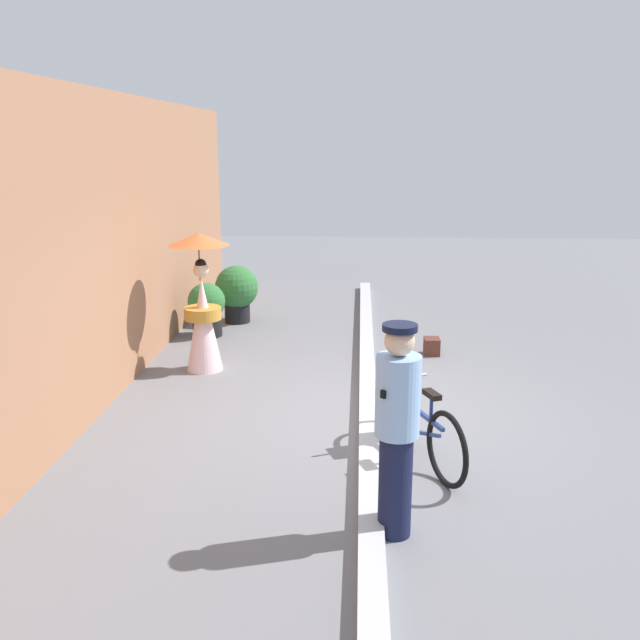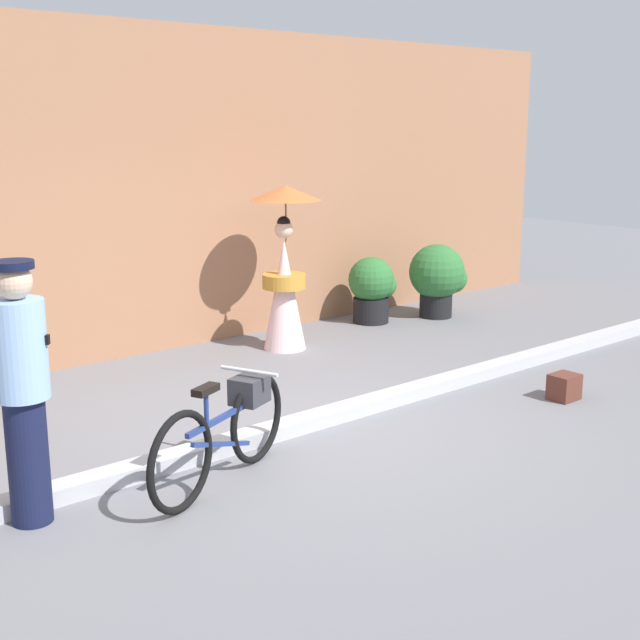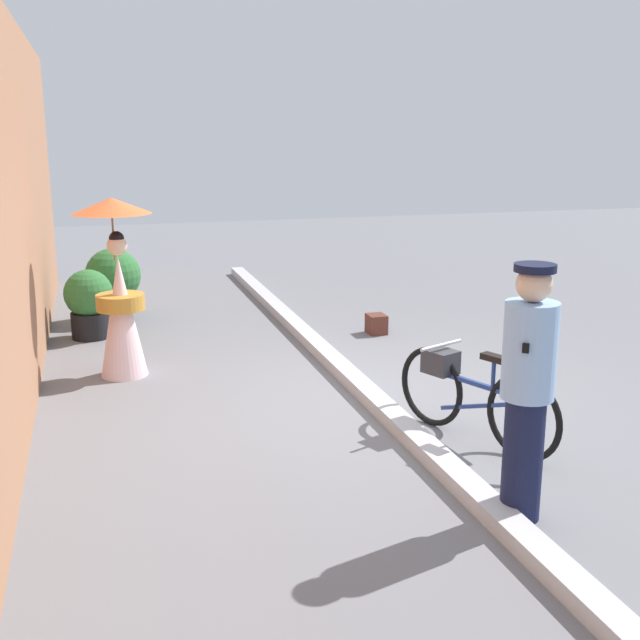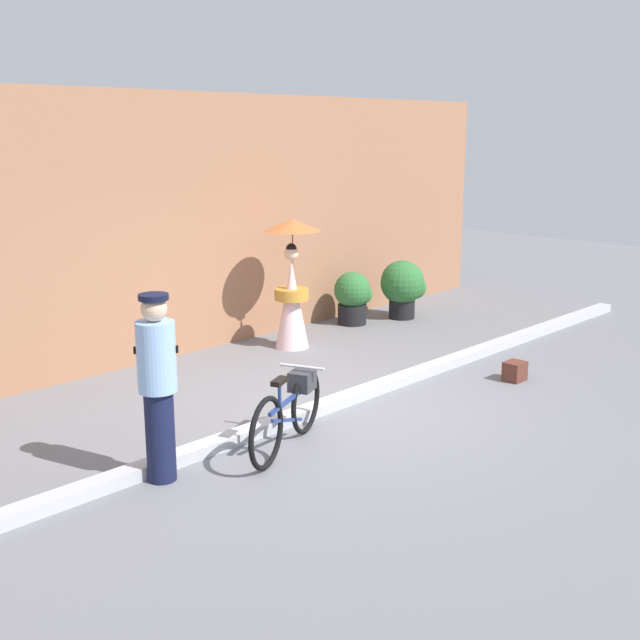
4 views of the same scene
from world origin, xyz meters
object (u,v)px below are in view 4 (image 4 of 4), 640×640
(person_officer, at_px, (158,383))
(potted_plant_small, at_px, (353,296))
(backpack_on_pavement, at_px, (515,371))
(person_with_parasol, at_px, (292,284))
(bicycle_near_officer, at_px, (290,408))
(potted_plant_by_door, at_px, (404,286))

(person_officer, distance_m, potted_plant_small, 6.19)
(backpack_on_pavement, bearing_deg, person_with_parasol, 105.20)
(bicycle_near_officer, bearing_deg, potted_plant_by_door, 27.20)
(potted_plant_by_door, bearing_deg, person_with_parasol, 179.61)
(potted_plant_by_door, height_order, backpack_on_pavement, potted_plant_by_door)
(person_with_parasol, xyz_separation_m, potted_plant_by_door, (2.54, -0.02, -0.38))
(bicycle_near_officer, height_order, person_with_parasol, person_with_parasol)
(person_with_parasol, bearing_deg, backpack_on_pavement, -74.80)
(person_with_parasol, height_order, backpack_on_pavement, person_with_parasol)
(person_with_parasol, relative_size, potted_plant_small, 2.16)
(potted_plant_by_door, bearing_deg, person_officer, -159.95)
(potted_plant_small, bearing_deg, bicycle_near_officer, -145.07)
(bicycle_near_officer, xyz_separation_m, person_officer, (-1.32, 0.28, 0.51))
(person_with_parasol, height_order, potted_plant_small, person_with_parasol)
(potted_plant_small, bearing_deg, person_officer, -154.27)
(potted_plant_by_door, relative_size, potted_plant_small, 1.14)
(bicycle_near_officer, distance_m, potted_plant_small, 5.17)
(person_with_parasol, relative_size, backpack_on_pavement, 7.03)
(bicycle_near_officer, xyz_separation_m, potted_plant_by_door, (5.13, 2.63, 0.14))
(person_officer, xyz_separation_m, person_with_parasol, (3.90, 2.37, 0.01))
(potted_plant_small, bearing_deg, potted_plant_by_door, -20.20)
(person_officer, bearing_deg, person_with_parasol, 31.28)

